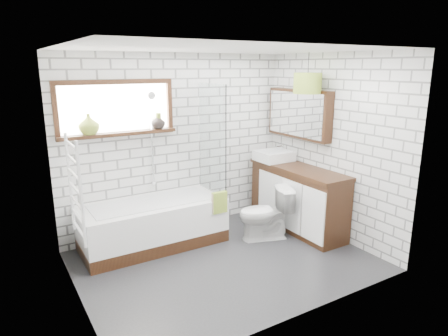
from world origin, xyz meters
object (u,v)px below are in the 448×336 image
basin (274,156)px  toilet (265,214)px  vanity (297,198)px  bathtub (153,224)px  pendant (307,83)px

basin → toilet: basin is taller
vanity → toilet: size_ratio=2.24×
vanity → toilet: bearing=-175.1°
basin → toilet: (-0.56, -0.55, -0.64)m
bathtub → vanity: size_ratio=1.14×
toilet → pendant: 1.85m
vanity → pendant: (0.01, -0.07, 1.63)m
vanity → pendant: 1.64m
toilet → pendant: size_ratio=1.95×
vanity → pendant: pendant is taller
pendant → vanity: bearing=99.4°
bathtub → basin: size_ratio=3.68×
vanity → pendant: size_ratio=4.37×
bathtub → toilet: (1.39, -0.60, 0.06)m
basin → bathtub: bearing=178.6°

